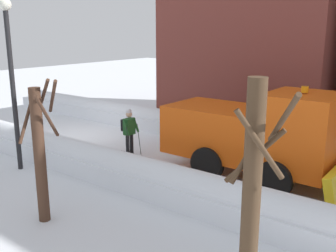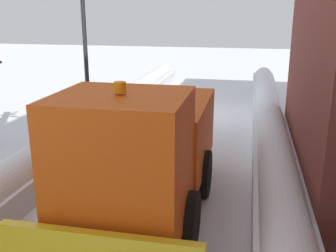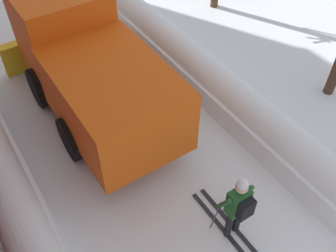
{
  "view_description": "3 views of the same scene",
  "coord_description": "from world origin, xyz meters",
  "px_view_note": "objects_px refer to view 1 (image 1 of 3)",
  "views": [
    {
      "loc": [
        11.08,
        13.5,
        4.69
      ],
      "look_at": [
        0.51,
        5.45,
        1.39
      ],
      "focal_mm": 41.75,
      "sensor_mm": 36.0,
      "label": 1
    },
    {
      "loc": [
        -2.16,
        15.92,
        4.24
      ],
      "look_at": [
        0.14,
        4.93,
        0.9
      ],
      "focal_mm": 42.17,
      "sensor_mm": 36.0,
      "label": 2
    },
    {
      "loc": [
        -2.58,
        1.19,
        7.17
      ],
      "look_at": [
        0.6,
        6.03,
        1.13
      ],
      "focal_mm": 40.43,
      "sensor_mm": 36.0,
      "label": 3
    }
  ],
  "objects_px": {
    "bare_tree_near": "(40,151)",
    "bare_tree_mid": "(251,207)",
    "plow_truck": "(257,134)",
    "street_lamp": "(11,66)",
    "skier": "(129,130)",
    "traffic_light_pole": "(188,66)"
  },
  "relations": [
    {
      "from": "plow_truck",
      "to": "skier",
      "type": "distance_m",
      "value": 4.92
    },
    {
      "from": "plow_truck",
      "to": "bare_tree_mid",
      "type": "relative_size",
      "value": 1.47
    },
    {
      "from": "bare_tree_near",
      "to": "plow_truck",
      "type": "bearing_deg",
      "value": 153.29
    },
    {
      "from": "plow_truck",
      "to": "skier",
      "type": "height_order",
      "value": "plow_truck"
    },
    {
      "from": "bare_tree_mid",
      "to": "street_lamp",
      "type": "bearing_deg",
      "value": -102.18
    },
    {
      "from": "traffic_light_pole",
      "to": "bare_tree_mid",
      "type": "distance_m",
      "value": 12.6
    },
    {
      "from": "plow_truck",
      "to": "bare_tree_mid",
      "type": "distance_m",
      "value": 6.8
    },
    {
      "from": "plow_truck",
      "to": "skier",
      "type": "xyz_separation_m",
      "value": [
        0.72,
        -4.85,
        -0.48
      ]
    },
    {
      "from": "traffic_light_pole",
      "to": "street_lamp",
      "type": "distance_m",
      "value": 7.92
    },
    {
      "from": "skier",
      "to": "traffic_light_pole",
      "type": "height_order",
      "value": "traffic_light_pole"
    },
    {
      "from": "street_lamp",
      "to": "bare_tree_mid",
      "type": "bearing_deg",
      "value": 77.82
    },
    {
      "from": "skier",
      "to": "bare_tree_mid",
      "type": "height_order",
      "value": "bare_tree_mid"
    },
    {
      "from": "traffic_light_pole",
      "to": "bare_tree_near",
      "type": "xyz_separation_m",
      "value": [
        9.48,
        2.19,
        -1.24
      ]
    },
    {
      "from": "skier",
      "to": "street_lamp",
      "type": "relative_size",
      "value": 0.32
    },
    {
      "from": "plow_truck",
      "to": "traffic_light_pole",
      "type": "height_order",
      "value": "traffic_light_pole"
    },
    {
      "from": "plow_truck",
      "to": "bare_tree_near",
      "type": "height_order",
      "value": "bare_tree_near"
    },
    {
      "from": "plow_truck",
      "to": "traffic_light_pole",
      "type": "relative_size",
      "value": 1.37
    },
    {
      "from": "plow_truck",
      "to": "skier",
      "type": "relative_size",
      "value": 3.31
    },
    {
      "from": "bare_tree_near",
      "to": "bare_tree_mid",
      "type": "xyz_separation_m",
      "value": [
        0.31,
        5.69,
        0.3
      ]
    },
    {
      "from": "street_lamp",
      "to": "plow_truck",
      "type": "bearing_deg",
      "value": 121.18
    },
    {
      "from": "skier",
      "to": "bare_tree_mid",
      "type": "distance_m",
      "value": 9.42
    },
    {
      "from": "plow_truck",
      "to": "street_lamp",
      "type": "relative_size",
      "value": 1.06
    }
  ]
}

